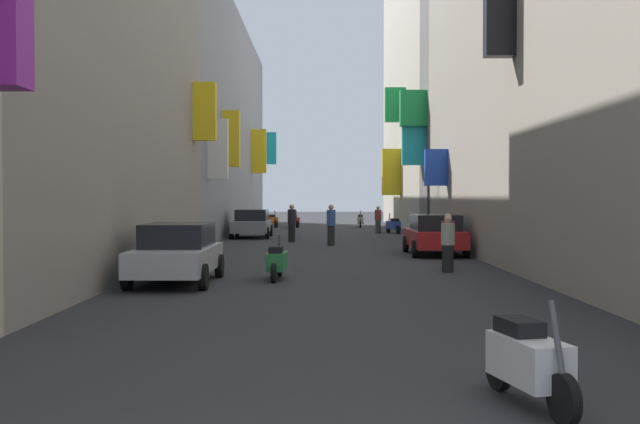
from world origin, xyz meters
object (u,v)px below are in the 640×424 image
parked_car_grey (251,223)px  scooter_red (293,221)px  traffic_light_far_corner (428,182)px  scooter_blue (393,225)px  pedestrian_near_left (291,223)px  pedestrian_crossing (448,244)px  pedestrian_mid_street (331,225)px  pedestrian_near_right (378,220)px  parked_car_silver (177,252)px  scooter_silver (360,220)px  scooter_green (276,261)px  scooter_white (528,360)px  scooter_orange (272,220)px  parked_car_red (434,234)px  pedestrian_far_away (447,241)px

parked_car_grey → scooter_red: bearing=82.2°
parked_car_grey → traffic_light_far_corner: bearing=-29.2°
scooter_blue → pedestrian_near_left: bearing=-123.4°
pedestrian_crossing → pedestrian_mid_street: 11.83m
pedestrian_near_right → parked_car_silver: bearing=-105.3°
scooter_blue → scooter_silver: size_ratio=1.00×
pedestrian_near_left → scooter_green: bearing=-89.3°
scooter_white → scooter_orange: bearing=96.8°
parked_car_silver → scooter_silver: bearing=79.5°
pedestrian_near_right → parked_car_red: bearing=-86.9°
scooter_red → pedestrian_mid_street: pedestrian_mid_street is taller
parked_car_silver → parked_car_red: parked_car_red is taller
scooter_red → traffic_light_far_corner: traffic_light_far_corner is taller
pedestrian_near_right → pedestrian_mid_street: 10.94m
parked_car_red → pedestrian_far_away: size_ratio=2.65×
scooter_orange → scooter_blue: (7.39, -8.57, 0.00)m
pedestrian_near_left → pedestrian_mid_street: (1.77, -2.53, 0.01)m
scooter_blue → scooter_white: size_ratio=1.08×
scooter_silver → traffic_light_far_corner: size_ratio=0.49×
parked_car_silver → parked_car_red: (7.59, 8.96, 0.00)m
parked_car_silver → scooter_white: 12.23m
parked_car_silver → scooter_red: bearing=87.0°
scooter_white → pedestrian_far_away: 14.77m
scooter_silver → pedestrian_crossing: 30.84m
scooter_silver → pedestrian_mid_street: bearing=-96.7°
pedestrian_crossing → pedestrian_near_right: size_ratio=1.01×
scooter_blue → scooter_white: bearing=-93.3°
scooter_green → pedestrian_crossing: pedestrian_crossing is taller
parked_car_grey → pedestrian_near_right: pedestrian_near_right is taller
parked_car_grey → scooter_red: (1.71, 12.54, -0.29)m
parked_car_silver → pedestrian_near_left: bearing=82.6°
parked_car_silver → scooter_green: 2.52m
scooter_green → scooter_red: size_ratio=1.05×
pedestrian_crossing → pedestrian_mid_street: size_ratio=0.89×
pedestrian_far_away → scooter_silver: bearing=91.9°
parked_car_red → pedestrian_far_away: bearing=-94.4°
scooter_white → parked_car_silver: bearing=117.0°
pedestrian_crossing → pedestrian_near_left: size_ratio=0.90×
scooter_green → traffic_light_far_corner: traffic_light_far_corner is taller
scooter_orange → pedestrian_mid_street: (3.70, -19.37, 0.41)m
parked_car_red → pedestrian_crossing: bearing=-95.3°
parked_car_grey → pedestrian_mid_street: 7.53m
scooter_white → pedestrian_mid_street: (-1.62, 24.97, 0.42)m
scooter_red → scooter_blue: bearing=-54.0°
parked_car_red → pedestrian_far_away: (-0.40, -5.19, 0.03)m
scooter_silver → pedestrian_near_left: pedestrian_near_left is taller
scooter_orange → scooter_red: size_ratio=1.01×
pedestrian_crossing → parked_car_red: bearing=84.7°
parked_car_silver → scooter_orange: (0.23, 33.45, -0.29)m
parked_car_red → parked_car_silver: bearing=-130.3°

